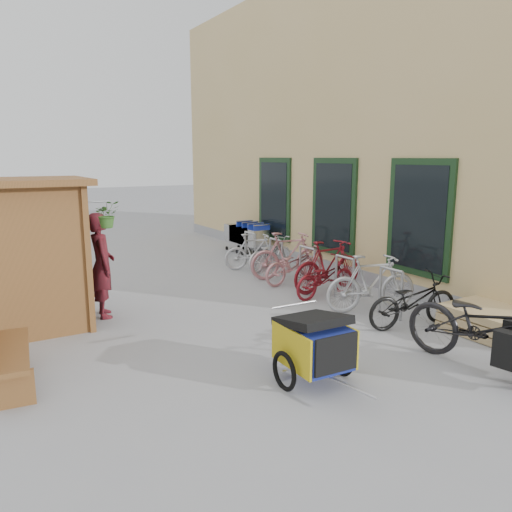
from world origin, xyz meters
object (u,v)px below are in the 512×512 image
kiosk (12,235)px  bike_5 (288,255)px  bike_1 (371,283)px  bike_2 (325,277)px  bike_0 (413,301)px  shopping_carts (246,235)px  cargo_bike (489,328)px  bike_4 (294,265)px  person_kiosk (102,265)px  bike_3 (328,266)px  child_trailer (314,342)px  bike_6 (270,253)px  bench (0,347)px  bike_7 (254,251)px  pallet_stack (488,321)px

kiosk → bike_5: bearing=7.4°
bike_1 → bike_2: size_ratio=1.13×
bike_0 → bike_5: (0.12, 3.76, 0.10)m
shopping_carts → cargo_bike: (-1.26, -8.49, 0.02)m
bike_4 → bike_5: bearing=-21.5°
kiosk → person_kiosk: 1.50m
cargo_bike → bike_3: cargo_bike is taller
child_trailer → bike_6: child_trailer is taller
bench → bike_0: size_ratio=0.96×
bike_2 → bike_4: bike_4 is taller
person_kiosk → bike_1: person_kiosk is taller
bike_2 → bike_5: bike_5 is taller
bike_3 → person_kiosk: bearing=77.8°
bike_0 → bike_6: 4.72m
bench → bike_6: (6.17, 3.72, -0.09)m
cargo_bike → bike_5: cargo_bike is taller
bike_2 → bike_3: bike_3 is taller
person_kiosk → bike_7: size_ratio=1.22×
pallet_stack → cargo_bike: (-1.26, -0.84, 0.36)m
bench → cargo_bike: bearing=-20.4°
bike_7 → kiosk: bearing=124.5°
shopping_carts → child_trailer: shopping_carts is taller
kiosk → cargo_bike: size_ratio=1.08×
bike_3 → bike_7: 2.55m
child_trailer → bike_3: bike_3 is taller
bike_1 → bike_7: size_ratio=1.16×
bike_0 → child_trailer: bearing=116.8°
shopping_carts → person_kiosk: person_kiosk is taller
bike_1 → bike_6: bike_1 is taller
child_trailer → bike_2: child_trailer is taller
kiosk → bike_7: size_ratio=1.69×
shopping_carts → person_kiosk: (-4.93, -3.68, 0.35)m
pallet_stack → bike_0: bike_0 is taller
bike_6 → bench: bearing=103.6°
cargo_bike → person_kiosk: bearing=117.3°
bike_3 → bike_6: 2.28m
bike_3 → bike_6: size_ratio=1.15×
child_trailer → bike_6: 6.21m
bench → child_trailer: bearing=-22.6°
bike_2 → bike_3: bearing=-51.3°
person_kiosk → bike_1: (4.19, -2.15, -0.39)m
shopping_carts → cargo_bike: bearing=-98.5°
child_trailer → bike_0: 2.73m
person_kiosk → bike_7: (4.12, 1.85, -0.46)m
bike_2 → bike_4: (0.09, 1.19, 0.02)m
shopping_carts → bike_6: bearing=-103.7°
child_trailer → person_kiosk: 4.24m
bench → bike_7: 7.09m
bike_6 → bike_7: bearing=31.7°
kiosk → bike_4: (5.50, 0.28, -1.14)m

